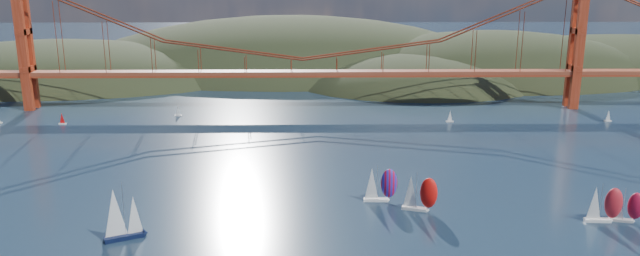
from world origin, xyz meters
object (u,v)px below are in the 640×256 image
object	(u,v)px
sloop_navy	(121,215)
racer_rwb	(380,184)
racer_1	(604,204)
racer_0	(419,193)
racer_2	(627,206)

from	to	relation	value
sloop_navy	racer_rwb	world-z (taller)	sloop_navy
sloop_navy	racer_rwb	bearing A→B (deg)	-5.57
sloop_navy	racer_rwb	distance (m)	66.97
racer_rwb	racer_1	bearing A→B (deg)	-14.26
racer_1	racer_rwb	xyz separation A→B (m)	(-54.04, 14.77, 0.09)
racer_0	racer_2	world-z (taller)	racer_0
racer_0	racer_rwb	world-z (taller)	racer_0
racer_0	racer_rwb	bearing A→B (deg)	162.65
racer_2	racer_rwb	world-z (taller)	racer_rwb
racer_1	racer_rwb	bearing A→B (deg)	167.80
racer_0	racer_1	world-z (taller)	racer_0
sloop_navy	racer_0	size ratio (longest dim) A/B	1.34
racer_1	racer_2	bearing A→B (deg)	2.89
sloop_navy	racer_1	distance (m)	117.08
sloop_navy	racer_2	size ratio (longest dim) A/B	1.57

